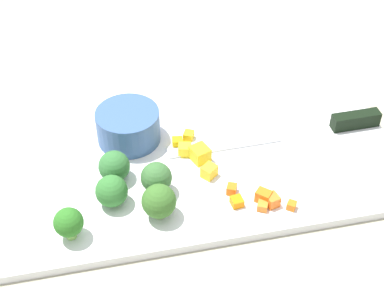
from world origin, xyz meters
The scene contains 20 objects.
ground_plane centered at (0.00, 0.00, 0.00)m, with size 4.00×4.00×0.00m, color #9D9880.
cutting_board centered at (0.00, 0.00, 0.01)m, with size 0.56×0.32×0.01m, color white.
prep_bowl centered at (-0.08, 0.04, 0.04)m, with size 0.09×0.09×0.05m, color #38598F.
chef_knife centered at (0.18, 0.00, 0.02)m, with size 0.31×0.03×0.02m.
carrot_dice_0 centered at (0.10, -0.13, 0.02)m, with size 0.01×0.01×0.01m, color orange.
carrot_dice_1 centered at (0.08, -0.12, 0.02)m, with size 0.02×0.01×0.02m, color orange.
carrot_dice_2 centered at (0.03, -0.11, 0.02)m, with size 0.02×0.01×0.01m, color orange.
carrot_dice_3 centered at (0.03, -0.09, 0.02)m, with size 0.01×0.01×0.01m, color orange.
carrot_dice_4 centered at (0.06, -0.12, 0.02)m, with size 0.01×0.01×0.01m, color orange.
carrot_dice_5 centered at (0.07, -0.11, 0.02)m, with size 0.01×0.02×0.02m, color orange.
pepper_dice_0 centered at (0.00, 0.02, 0.02)m, with size 0.01×0.01×0.01m, color yellow.
pepper_dice_1 centered at (-0.02, 0.01, 0.02)m, with size 0.01×0.01×0.01m, color yellow.
pepper_dice_2 centered at (-0.01, -0.01, 0.02)m, with size 0.02×0.02×0.02m, color yellow.
pepper_dice_3 centered at (0.01, -0.06, 0.02)m, with size 0.02×0.02×0.02m, color yellow.
pepper_dice_4 centered at (0.01, -0.02, 0.02)m, with size 0.02×0.02×0.02m, color yellow.
broccoli_floret_0 centered at (-0.12, -0.08, 0.03)m, with size 0.04×0.04×0.04m.
broccoli_floret_1 centered at (-0.06, -0.07, 0.04)m, with size 0.04×0.04×0.05m.
broccoli_floret_2 centered at (-0.06, -0.11, 0.04)m, with size 0.04×0.04×0.05m.
broccoli_floret_3 centered at (-0.11, -0.03, 0.03)m, with size 0.04×0.04×0.04m.
broccoli_floret_4 centered at (-0.17, -0.12, 0.04)m, with size 0.04×0.04×0.04m.
Camera 1 is at (-0.12, -0.57, 0.54)m, focal length 53.30 mm.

